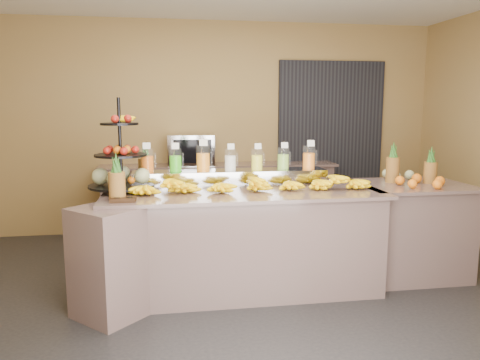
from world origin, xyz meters
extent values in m
plane|color=black|center=(0.00, 0.00, 0.00)|extent=(6.00, 6.00, 0.00)
cube|color=olive|center=(0.00, 2.51, 1.40)|extent=(6.00, 0.02, 2.80)
cube|color=black|center=(1.60, 2.46, 1.20)|extent=(1.50, 0.06, 2.20)
cube|color=gray|center=(0.00, 0.30, 0.45)|extent=(2.40, 0.90, 0.90)
cube|color=gray|center=(0.00, 0.30, 0.92)|extent=(2.50, 1.00, 0.03)
cube|color=gray|center=(-1.15, -0.10, 0.45)|extent=(0.71, 0.71, 0.90)
cube|color=gray|center=(1.70, 0.40, 0.45)|extent=(1.00, 0.80, 0.90)
cube|color=gray|center=(1.70, 0.40, 0.92)|extent=(1.08, 0.88, 0.03)
cube|color=gray|center=(0.00, 2.25, 0.45)|extent=(3.00, 0.50, 0.90)
cube|color=gray|center=(0.00, 2.25, 0.92)|extent=(3.10, 0.55, 0.03)
cube|color=gray|center=(-0.08, 0.58, 1.01)|extent=(1.85, 0.30, 0.15)
cylinder|color=silver|center=(-0.86, 0.58, 1.19)|extent=(0.12, 0.12, 0.22)
cylinder|color=#D2590E|center=(-0.86, 0.58, 1.15)|extent=(0.11, 0.11, 0.15)
cylinder|color=gray|center=(-0.88, 0.59, 1.24)|extent=(0.01, 0.01, 0.26)
cube|color=white|center=(-0.86, 0.53, 1.33)|extent=(0.07, 0.02, 0.06)
cylinder|color=silver|center=(-0.60, 0.58, 1.19)|extent=(0.12, 0.12, 0.21)
cylinder|color=#34B714|center=(-0.60, 0.58, 1.15)|extent=(0.11, 0.11, 0.15)
cylinder|color=gray|center=(-0.62, 0.59, 1.24)|extent=(0.01, 0.01, 0.25)
cube|color=white|center=(-0.60, 0.53, 1.32)|extent=(0.07, 0.02, 0.06)
cylinder|color=silver|center=(-0.34, 0.58, 1.20)|extent=(0.13, 0.13, 0.24)
cylinder|color=orange|center=(-0.34, 0.58, 1.16)|extent=(0.12, 0.12, 0.16)
cylinder|color=gray|center=(-0.36, 0.59, 1.26)|extent=(0.01, 0.01, 0.29)
cube|color=white|center=(-0.34, 0.52, 1.35)|extent=(0.08, 0.02, 0.07)
cylinder|color=silver|center=(-0.08, 0.58, 1.18)|extent=(0.11, 0.11, 0.20)
cylinder|color=silver|center=(-0.08, 0.58, 1.15)|extent=(0.10, 0.10, 0.14)
cylinder|color=gray|center=(-0.10, 0.59, 1.23)|extent=(0.01, 0.01, 0.24)
cube|color=white|center=(-0.08, 0.53, 1.31)|extent=(0.06, 0.02, 0.06)
cylinder|color=silver|center=(0.18, 0.58, 1.18)|extent=(0.11, 0.11, 0.20)
cylinder|color=yellow|center=(0.18, 0.58, 1.15)|extent=(0.10, 0.10, 0.14)
cylinder|color=gray|center=(0.16, 0.59, 1.23)|extent=(0.01, 0.01, 0.24)
cube|color=white|center=(0.18, 0.53, 1.31)|extent=(0.06, 0.02, 0.06)
cylinder|color=silver|center=(0.44, 0.58, 1.18)|extent=(0.11, 0.11, 0.21)
cylinder|color=#81BB41|center=(0.44, 0.58, 1.15)|extent=(0.11, 0.11, 0.14)
cylinder|color=gray|center=(0.42, 0.59, 1.23)|extent=(0.01, 0.01, 0.25)
cube|color=white|center=(0.44, 0.53, 1.32)|extent=(0.07, 0.02, 0.06)
cylinder|color=silver|center=(0.70, 0.58, 1.19)|extent=(0.12, 0.12, 0.22)
cylinder|color=orange|center=(0.70, 0.58, 1.16)|extent=(0.11, 0.11, 0.15)
cylinder|color=gray|center=(0.68, 0.59, 1.24)|extent=(0.01, 0.01, 0.26)
cube|color=white|center=(0.70, 0.52, 1.33)|extent=(0.07, 0.02, 0.06)
ellipsoid|color=yellow|center=(-0.86, 0.28, 0.98)|extent=(0.26, 0.19, 0.11)
ellipsoid|color=yellow|center=(-0.55, 0.28, 0.98)|extent=(0.26, 0.19, 0.11)
ellipsoid|color=yellow|center=(-0.23, 0.28, 0.98)|extent=(0.26, 0.19, 0.11)
ellipsoid|color=yellow|center=(0.08, 0.28, 0.98)|extent=(0.26, 0.19, 0.11)
ellipsoid|color=yellow|center=(0.40, 0.28, 0.98)|extent=(0.26, 0.19, 0.11)
ellipsoid|color=yellow|center=(0.71, 0.28, 0.98)|extent=(0.26, 0.19, 0.11)
ellipsoid|color=yellow|center=(1.03, 0.28, 0.98)|extent=(0.26, 0.19, 0.11)
ellipsoid|color=yellow|center=(-0.67, 0.28, 1.06)|extent=(0.22, 0.17, 0.10)
ellipsoid|color=yellow|center=(0.08, 0.28, 1.06)|extent=(0.22, 0.17, 0.10)
ellipsoid|color=yellow|center=(0.84, 0.28, 1.06)|extent=(0.22, 0.17, 0.10)
cylinder|color=black|center=(-1.09, 0.46, 1.35)|extent=(0.04, 0.04, 0.83)
cylinder|color=black|center=(-1.09, 0.46, 0.98)|extent=(0.70, 0.70, 0.02)
cylinder|color=black|center=(-1.09, 0.46, 1.25)|extent=(0.54, 0.54, 0.02)
cylinder|color=black|center=(-1.09, 0.46, 1.53)|extent=(0.39, 0.39, 0.02)
sphere|color=#B2BB80|center=(-0.91, 0.46, 1.07)|extent=(0.16, 0.16, 0.16)
sphere|color=maroon|center=(-0.96, 0.46, 1.30)|extent=(0.07, 0.07, 0.07)
sphere|color=orange|center=(-1.18, 0.46, 1.03)|extent=(0.08, 0.08, 0.08)
cube|color=black|center=(-1.04, -0.03, 0.94)|extent=(0.20, 0.15, 0.03)
cylinder|color=brown|center=(-1.09, 0.04, 1.04)|extent=(0.14, 0.14, 0.23)
cone|color=#25521B|center=(-1.09, 0.04, 1.24)|extent=(0.07, 0.07, 0.16)
cylinder|color=brown|center=(-0.88, 0.72, 1.06)|extent=(0.14, 0.14, 0.26)
cone|color=#25521B|center=(-0.88, 0.72, 1.27)|extent=(0.07, 0.07, 0.16)
cylinder|color=brown|center=(1.55, 0.52, 1.06)|extent=(0.14, 0.14, 0.25)
cylinder|color=brown|center=(1.90, 0.41, 1.04)|extent=(0.13, 0.13, 0.21)
ellipsoid|color=orange|center=(1.71, 0.25, 0.98)|extent=(0.38, 0.25, 0.09)
cube|color=gray|center=(-0.36, 2.25, 1.13)|extent=(0.62, 0.45, 0.39)
camera|label=1|loc=(-0.69, -3.82, 1.69)|focal=35.00mm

